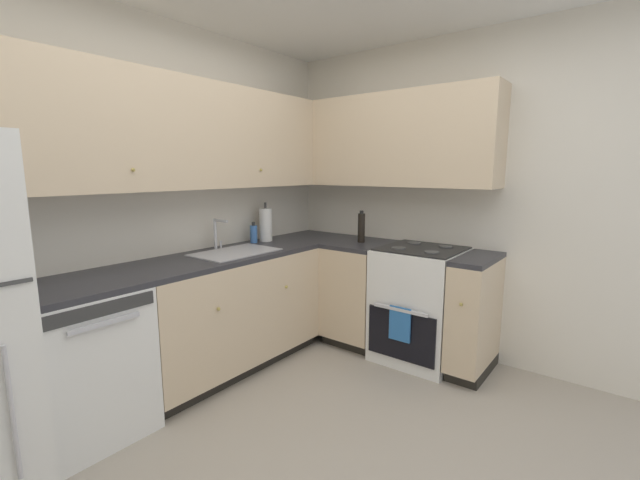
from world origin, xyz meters
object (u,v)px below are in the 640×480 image
object	(u,v)px
soap_bottle	(254,234)
paper_towel_roll	(266,225)
oven_range	(420,303)
oil_bottle	(361,227)
dishwasher	(83,363)

from	to	relation	value
soap_bottle	paper_towel_roll	world-z (taller)	paper_towel_roll
oven_range	oil_bottle	xyz separation A→B (m)	(-0.02, 0.56, 0.57)
dishwasher	paper_towel_roll	size ratio (longest dim) A/B	2.48
dishwasher	oil_bottle	xyz separation A→B (m)	(2.09, -0.53, 0.60)
oven_range	oil_bottle	world-z (taller)	oil_bottle
dishwasher	oil_bottle	distance (m)	2.24
dishwasher	oil_bottle	world-z (taller)	oil_bottle
dishwasher	soap_bottle	xyz separation A→B (m)	(1.51, 0.18, 0.54)
paper_towel_roll	oil_bottle	distance (m)	0.83
dishwasher	oven_range	world-z (taller)	oven_range
dishwasher	soap_bottle	distance (m)	1.61
dishwasher	oil_bottle	bearing A→B (deg)	-14.33
oil_bottle	dishwasher	bearing A→B (deg)	165.67
soap_bottle	dishwasher	bearing A→B (deg)	-173.17
paper_towel_roll	oil_bottle	xyz separation A→B (m)	(0.46, -0.70, -0.02)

